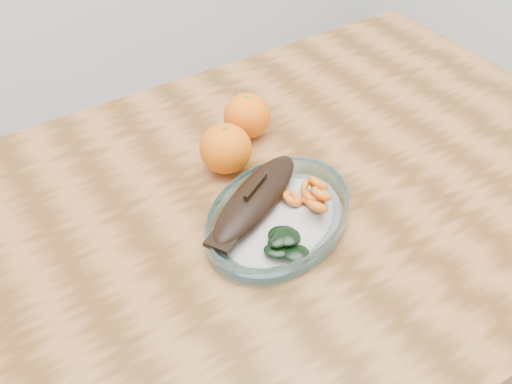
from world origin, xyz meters
TOP-DOWN VIEW (x-y plane):
  - dining_table at (0.00, 0.00)m, footprint 1.20×0.80m
  - plated_meal at (-0.03, -0.04)m, footprint 0.62×0.62m
  - orange_left at (-0.03, 0.11)m, footprint 0.08×0.08m
  - orange_right at (0.05, 0.17)m, footprint 0.08×0.08m

SIDE VIEW (x-z plane):
  - dining_table at x=0.00m, z-range 0.28..1.03m
  - plated_meal at x=-0.03m, z-range 0.73..0.81m
  - orange_right at x=0.05m, z-range 0.75..0.83m
  - orange_left at x=-0.03m, z-range 0.75..0.83m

